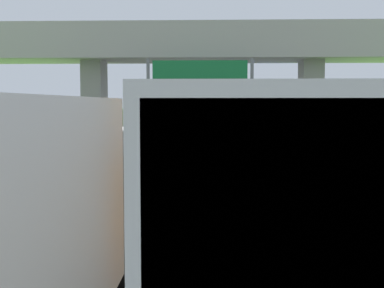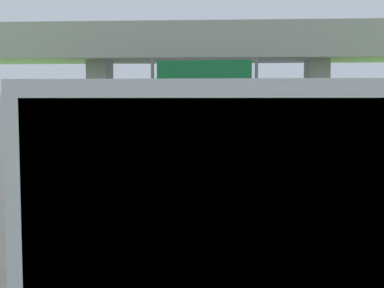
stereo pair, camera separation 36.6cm
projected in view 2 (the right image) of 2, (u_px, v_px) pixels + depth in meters
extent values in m
cube|color=white|center=(202.00, 169.00, 26.47)|extent=(0.20, 97.65, 0.01)
cube|color=#ADA89E|center=(207.00, 52.00, 33.12)|extent=(40.00, 4.80, 1.10)
cube|color=#ADA89E|center=(206.00, 30.00, 30.82)|extent=(40.00, 0.36, 1.10)
cube|color=#ADA89E|center=(208.00, 39.00, 35.24)|extent=(40.00, 0.36, 1.10)
cube|color=#9F9A91|center=(100.00, 108.00, 33.82)|extent=(1.30, 2.20, 6.11)
cube|color=#9F9A91|center=(316.00, 108.00, 32.98)|extent=(1.30, 2.20, 6.11)
cylinder|color=slate|center=(153.00, 112.00, 28.55)|extent=(0.18, 0.18, 5.81)
cylinder|color=slate|center=(256.00, 112.00, 28.21)|extent=(0.18, 0.18, 5.81)
cube|color=#167238|center=(204.00, 78.00, 28.23)|extent=(5.20, 0.12, 1.90)
cube|color=white|center=(204.00, 78.00, 28.22)|extent=(4.89, 0.01, 1.67)
cube|color=orange|center=(259.00, 203.00, 7.69)|extent=(2.10, 2.10, 2.10)
cube|color=#2D3842|center=(255.00, 174.00, 8.68)|extent=(1.89, 0.06, 0.90)
cube|color=silver|center=(291.00, 261.00, 4.04)|extent=(2.30, 5.20, 2.60)
cube|color=black|center=(258.00, 128.00, 57.32)|extent=(1.10, 7.30, 0.36)
cube|color=#236B38|center=(256.00, 116.00, 59.81)|extent=(2.10, 2.10, 2.10)
cube|color=#2D3842|center=(256.00, 113.00, 60.80)|extent=(1.89, 0.06, 0.90)
cube|color=silver|center=(258.00, 114.00, 56.16)|extent=(2.30, 5.20, 2.60)
cube|color=#A8A8A4|center=(260.00, 115.00, 53.59)|extent=(2.21, 0.04, 2.50)
cylinder|color=black|center=(248.00, 128.00, 59.98)|extent=(0.30, 0.96, 0.96)
cylinder|color=black|center=(264.00, 128.00, 59.86)|extent=(0.30, 0.96, 0.96)
cylinder|color=black|center=(249.00, 130.00, 54.93)|extent=(0.30, 0.96, 0.96)
cylinder|color=black|center=(269.00, 130.00, 54.80)|extent=(0.30, 0.96, 0.96)
cylinder|color=black|center=(248.00, 130.00, 56.61)|extent=(0.30, 0.96, 0.96)
cylinder|color=black|center=(268.00, 130.00, 56.48)|extent=(0.30, 0.96, 0.96)
cube|color=black|center=(56.00, 191.00, 8.72)|extent=(2.10, 2.10, 2.10)
cube|color=#2D3842|center=(73.00, 166.00, 9.71)|extent=(1.89, 0.06, 0.90)
cylinder|color=black|center=(3.00, 271.00, 8.89)|extent=(0.30, 0.96, 0.96)
cylinder|color=black|center=(114.00, 273.00, 8.78)|extent=(0.30, 0.96, 0.96)
cube|color=black|center=(275.00, 138.00, 39.75)|extent=(1.10, 7.30, 0.36)
cube|color=#233D9E|center=(272.00, 121.00, 42.24)|extent=(2.10, 2.10, 2.10)
cube|color=#2D3842|center=(271.00, 117.00, 43.23)|extent=(1.89, 0.06, 0.90)
cube|color=#233D9E|center=(277.00, 120.00, 38.59)|extent=(2.30, 5.20, 2.60)
cube|color=navy|center=(281.00, 121.00, 36.02)|extent=(2.21, 0.04, 2.50)
cylinder|color=black|center=(260.00, 138.00, 42.41)|extent=(0.30, 0.96, 0.96)
cylinder|color=black|center=(284.00, 138.00, 42.29)|extent=(0.30, 0.96, 0.96)
cylinder|color=black|center=(264.00, 143.00, 37.36)|extent=(0.30, 0.96, 0.96)
cylinder|color=black|center=(293.00, 143.00, 37.23)|extent=(0.30, 0.96, 0.96)
cylinder|color=black|center=(262.00, 141.00, 39.04)|extent=(0.30, 0.96, 0.96)
cylinder|color=black|center=(290.00, 142.00, 38.91)|extent=(0.30, 0.96, 0.96)
cube|color=#B2B5B7|center=(197.00, 127.00, 56.99)|extent=(1.76, 4.10, 0.76)
cube|color=#B2B5B7|center=(197.00, 121.00, 56.79)|extent=(1.56, 1.90, 0.64)
cube|color=#2D3842|center=(197.00, 121.00, 55.87)|extent=(1.44, 0.06, 0.54)
cylinder|color=black|center=(191.00, 130.00, 58.34)|extent=(0.22, 0.64, 0.64)
cylinder|color=black|center=(205.00, 130.00, 58.24)|extent=(0.22, 0.64, 0.64)
cylinder|color=black|center=(189.00, 131.00, 55.81)|extent=(0.22, 0.64, 0.64)
cylinder|color=black|center=(204.00, 131.00, 55.71)|extent=(0.22, 0.64, 0.64)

